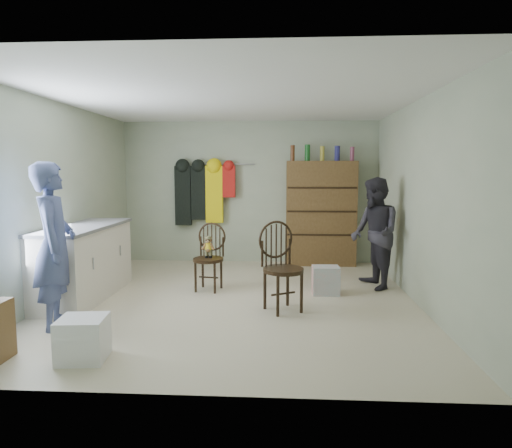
# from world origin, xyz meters

# --- Properties ---
(ground_plane) EXTENTS (5.00, 5.00, 0.00)m
(ground_plane) POSITION_xyz_m (0.00, 0.00, 0.00)
(ground_plane) COLOR beige
(ground_plane) RESTS_ON ground
(room_walls) EXTENTS (5.00, 5.00, 5.00)m
(room_walls) POSITION_xyz_m (0.00, 0.53, 1.58)
(room_walls) COLOR #ABB496
(room_walls) RESTS_ON ground
(counter) EXTENTS (0.64, 1.86, 0.94)m
(counter) POSITION_xyz_m (-1.95, 0.00, 0.47)
(counter) COLOR silver
(counter) RESTS_ON ground
(plastic_tub) EXTENTS (0.43, 0.41, 0.37)m
(plastic_tub) POSITION_xyz_m (-1.12, -1.92, 0.19)
(plastic_tub) COLOR white
(plastic_tub) RESTS_ON ground
(chair_front) EXTENTS (0.47, 0.47, 0.92)m
(chair_front) POSITION_xyz_m (-0.41, 0.49, 0.51)
(chair_front) COLOR black
(chair_front) RESTS_ON ground
(chair_far) EXTENTS (0.63, 0.63, 1.05)m
(chair_far) POSITION_xyz_m (0.57, -0.37, 0.56)
(chair_far) COLOR black
(chair_far) RESTS_ON ground
(striped_bag) EXTENTS (0.36, 0.29, 0.37)m
(striped_bag) POSITION_xyz_m (1.17, 0.35, 0.19)
(striped_bag) COLOR #E57E72
(striped_bag) RESTS_ON ground
(person_left) EXTENTS (0.59, 0.73, 1.72)m
(person_left) POSITION_xyz_m (-1.76, -1.11, 0.86)
(person_left) COLOR #4B578A
(person_left) RESTS_ON ground
(person_right) EXTENTS (0.72, 0.85, 1.55)m
(person_right) POSITION_xyz_m (1.86, 0.70, 0.77)
(person_right) COLOR #2D2B33
(person_right) RESTS_ON ground
(dresser) EXTENTS (1.20, 0.39, 2.07)m
(dresser) POSITION_xyz_m (1.25, 2.30, 0.91)
(dresser) COLOR brown
(dresser) RESTS_ON ground
(coat_rack) EXTENTS (1.42, 0.12, 1.09)m
(coat_rack) POSITION_xyz_m (-0.83, 2.38, 1.25)
(coat_rack) COLOR #99999E
(coat_rack) RESTS_ON ground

